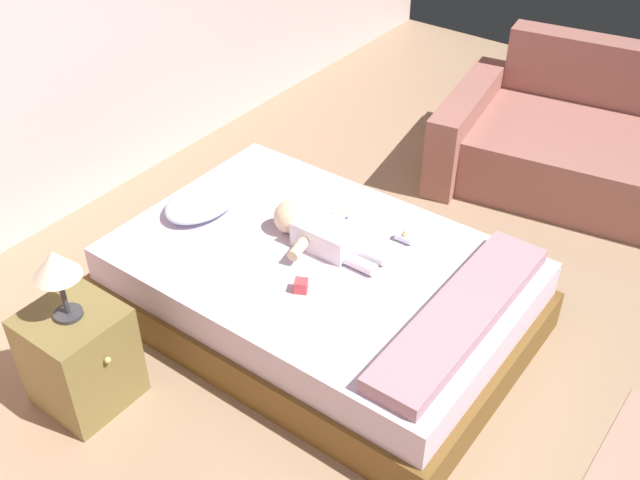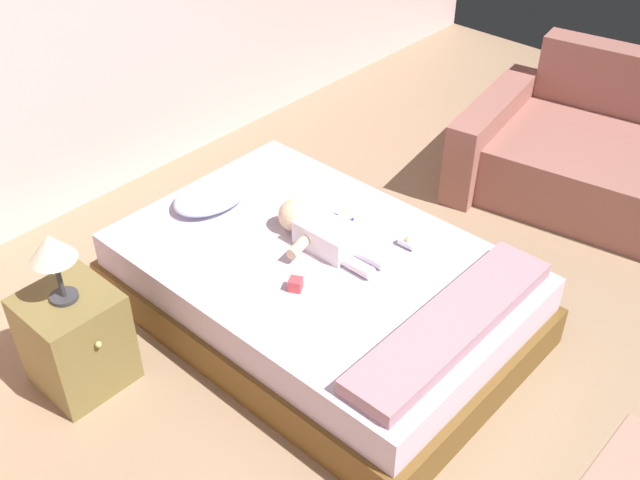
{
  "view_description": "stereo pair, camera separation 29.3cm",
  "coord_description": "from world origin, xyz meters",
  "px_view_note": "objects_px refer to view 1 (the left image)",
  "views": [
    {
      "loc": [
        -2.29,
        -0.64,
        2.74
      ],
      "look_at": [
        0.07,
        1.11,
        0.51
      ],
      "focal_mm": 42.46,
      "sensor_mm": 36.0,
      "label": 1
    },
    {
      "loc": [
        -2.1,
        -0.87,
        2.74
      ],
      "look_at": [
        0.07,
        1.11,
        0.51
      ],
      "focal_mm": 42.46,
      "sensor_mm": 36.0,
      "label": 2
    }
  ],
  "objects_px": {
    "bed": "(320,288)",
    "couch": "(606,150)",
    "pillow": "(202,201)",
    "toy_block": "(301,286)",
    "toothbrush": "(332,214)",
    "baby_bottle": "(405,237)",
    "baby": "(317,231)",
    "nightstand": "(80,357)",
    "lamp": "(56,267)"
  },
  "relations": [
    {
      "from": "pillow",
      "to": "nightstand",
      "type": "height_order",
      "value": "pillow"
    },
    {
      "from": "toy_block",
      "to": "nightstand",
      "type": "bearing_deg",
      "value": 141.9
    },
    {
      "from": "bed",
      "to": "pillow",
      "type": "height_order",
      "value": "pillow"
    },
    {
      "from": "pillow",
      "to": "toy_block",
      "type": "relative_size",
      "value": 5.58
    },
    {
      "from": "couch",
      "to": "lamp",
      "type": "distance_m",
      "value": 3.48
    },
    {
      "from": "nightstand",
      "to": "lamp",
      "type": "relative_size",
      "value": 1.45
    },
    {
      "from": "pillow",
      "to": "baby",
      "type": "relative_size",
      "value": 0.72
    },
    {
      "from": "toy_block",
      "to": "baby",
      "type": "bearing_deg",
      "value": 25.34
    },
    {
      "from": "toy_block",
      "to": "baby_bottle",
      "type": "bearing_deg",
      "value": -17.19
    },
    {
      "from": "baby",
      "to": "toothbrush",
      "type": "height_order",
      "value": "baby"
    },
    {
      "from": "pillow",
      "to": "baby_bottle",
      "type": "bearing_deg",
      "value": -68.71
    },
    {
      "from": "baby_bottle",
      "to": "pillow",
      "type": "bearing_deg",
      "value": 111.29
    },
    {
      "from": "baby",
      "to": "baby_bottle",
      "type": "bearing_deg",
      "value": -52.77
    },
    {
      "from": "toy_block",
      "to": "toothbrush",
      "type": "bearing_deg",
      "value": 22.73
    },
    {
      "from": "pillow",
      "to": "couch",
      "type": "distance_m",
      "value": 2.63
    },
    {
      "from": "bed",
      "to": "toy_block",
      "type": "distance_m",
      "value": 0.37
    },
    {
      "from": "bed",
      "to": "toothbrush",
      "type": "relative_size",
      "value": 12.73
    },
    {
      "from": "bed",
      "to": "baby_bottle",
      "type": "bearing_deg",
      "value": -38.07
    },
    {
      "from": "baby",
      "to": "toothbrush",
      "type": "xyz_separation_m",
      "value": [
        0.23,
        0.08,
        -0.06
      ]
    },
    {
      "from": "lamp",
      "to": "toy_block",
      "type": "distance_m",
      "value": 1.09
    },
    {
      "from": "toy_block",
      "to": "bed",
      "type": "bearing_deg",
      "value": 17.87
    },
    {
      "from": "bed",
      "to": "couch",
      "type": "relative_size",
      "value": 0.96
    },
    {
      "from": "lamp",
      "to": "toy_block",
      "type": "xyz_separation_m",
      "value": [
        0.81,
        -0.64,
        -0.33
      ]
    },
    {
      "from": "toy_block",
      "to": "baby_bottle",
      "type": "xyz_separation_m",
      "value": [
        0.61,
        -0.19,
        -0.0
      ]
    },
    {
      "from": "couch",
      "to": "lamp",
      "type": "bearing_deg",
      "value": 158.42
    },
    {
      "from": "baby",
      "to": "baby_bottle",
      "type": "relative_size",
      "value": 6.99
    },
    {
      "from": "baby",
      "to": "nightstand",
      "type": "xyz_separation_m",
      "value": [
        -1.16,
        0.47,
        -0.23
      ]
    },
    {
      "from": "toothbrush",
      "to": "toy_block",
      "type": "relative_size",
      "value": 1.97
    },
    {
      "from": "toothbrush",
      "to": "baby",
      "type": "bearing_deg",
      "value": -161.32
    },
    {
      "from": "baby",
      "to": "baby_bottle",
      "type": "xyz_separation_m",
      "value": [
        0.27,
        -0.35,
        -0.04
      ]
    },
    {
      "from": "nightstand",
      "to": "baby_bottle",
      "type": "distance_m",
      "value": 1.66
    },
    {
      "from": "baby_bottle",
      "to": "toothbrush",
      "type": "bearing_deg",
      "value": 94.62
    },
    {
      "from": "toothbrush",
      "to": "baby_bottle",
      "type": "relative_size",
      "value": 1.78
    },
    {
      "from": "bed",
      "to": "nightstand",
      "type": "bearing_deg",
      "value": 152.8
    },
    {
      "from": "couch",
      "to": "toy_block",
      "type": "distance_m",
      "value": 2.48
    },
    {
      "from": "toy_block",
      "to": "baby_bottle",
      "type": "height_order",
      "value": "baby_bottle"
    },
    {
      "from": "toothbrush",
      "to": "couch",
      "type": "height_order",
      "value": "couch"
    },
    {
      "from": "toothbrush",
      "to": "nightstand",
      "type": "xyz_separation_m",
      "value": [
        -1.39,
        0.4,
        -0.17
      ]
    },
    {
      "from": "toothbrush",
      "to": "baby_bottle",
      "type": "bearing_deg",
      "value": -85.38
    },
    {
      "from": "lamp",
      "to": "nightstand",
      "type": "bearing_deg",
      "value": -90.0
    },
    {
      "from": "toothbrush",
      "to": "couch",
      "type": "xyz_separation_m",
      "value": [
        1.81,
        -0.87,
        -0.15
      ]
    },
    {
      "from": "pillow",
      "to": "lamp",
      "type": "height_order",
      "value": "lamp"
    },
    {
      "from": "pillow",
      "to": "couch",
      "type": "xyz_separation_m",
      "value": [
        2.18,
        -1.46,
        -0.2
      ]
    },
    {
      "from": "pillow",
      "to": "toy_block",
      "type": "bearing_deg",
      "value": -104.37
    },
    {
      "from": "lamp",
      "to": "baby_bottle",
      "type": "distance_m",
      "value": 1.68
    },
    {
      "from": "toothbrush",
      "to": "toy_block",
      "type": "height_order",
      "value": "toy_block"
    },
    {
      "from": "couch",
      "to": "lamp",
      "type": "xyz_separation_m",
      "value": [
        -3.2,
        1.27,
        0.51
      ]
    },
    {
      "from": "baby",
      "to": "nightstand",
      "type": "distance_m",
      "value": 1.27
    },
    {
      "from": "pillow",
      "to": "toy_block",
      "type": "height_order",
      "value": "pillow"
    },
    {
      "from": "pillow",
      "to": "toothbrush",
      "type": "bearing_deg",
      "value": -58.41
    }
  ]
}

